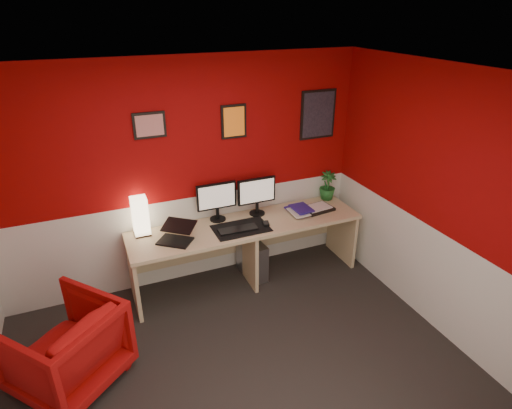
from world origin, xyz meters
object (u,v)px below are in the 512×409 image
shoji_lamp (140,217)px  zen_tray (317,209)px  laptop (174,232)px  pc_tower (252,258)px  monitor_left (217,196)px  monitor_right (257,191)px  desk (247,252)px  potted_plant (328,186)px  armchair (65,347)px

shoji_lamp → zen_tray: 2.02m
laptop → pc_tower: laptop is taller
monitor_left → monitor_right: (0.47, -0.03, 0.00)m
desk → potted_plant: potted_plant is taller
desk → shoji_lamp: (-1.10, 0.21, 0.56)m
desk → monitor_right: (0.20, 0.19, 0.66)m
laptop → potted_plant: (1.98, 0.31, 0.07)m
desk → shoji_lamp: bearing=169.0°
monitor_left → armchair: 2.06m
potted_plant → monitor_left: bearing=-179.5°
armchair → desk: bearing=162.3°
monitor_left → zen_tray: (1.16, -0.21, -0.28)m
laptop → potted_plant: potted_plant is taller
monitor_right → zen_tray: monitor_right is taller
desk → monitor_right: 0.71m
shoji_lamp → potted_plant: (2.26, 0.02, -0.02)m
monitor_left → potted_plant: 1.43m
laptop → monitor_left: monitor_left is taller
desk → monitor_left: size_ratio=4.48×
monitor_right → potted_plant: monitor_right is taller
desk → monitor_left: (-0.26, 0.22, 0.66)m
laptop → pc_tower: (0.90, 0.14, -0.61)m
shoji_lamp → monitor_right: size_ratio=0.69×
desk → monitor_right: monitor_right is taller
monitor_right → laptop: bearing=-165.4°
desk → potted_plant: (1.17, 0.23, 0.54)m
laptop → armchair: (-1.12, -0.72, -0.47)m
shoji_lamp → pc_tower: (1.18, -0.15, -0.70)m
pc_tower → laptop: bearing=-176.9°
monitor_left → armchair: size_ratio=0.71×
shoji_lamp → potted_plant: size_ratio=1.13×
pc_tower → monitor_left: bearing=149.5°
laptop → potted_plant: bearing=47.3°
monitor_left → potted_plant: size_ratio=1.64×
laptop → monitor_right: 1.07m
monitor_right → potted_plant: bearing=2.8°
shoji_lamp → monitor_left: bearing=0.6°
monitor_right → potted_plant: 0.97m
desk → shoji_lamp: shoji_lamp is taller
zen_tray → potted_plant: 0.38m
shoji_lamp → monitor_left: (0.84, 0.01, 0.09)m
shoji_lamp → monitor_right: (1.30, -0.03, 0.09)m
monitor_right → armchair: size_ratio=0.71×
potted_plant → pc_tower: bearing=-170.8°
monitor_left → pc_tower: size_ratio=1.29×
shoji_lamp → laptop: bearing=-46.3°
desk → armchair: armchair is taller
desk → zen_tray: bearing=0.4°
monitor_right → pc_tower: (-0.12, -0.13, -0.80)m
desk → monitor_left: 0.74m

